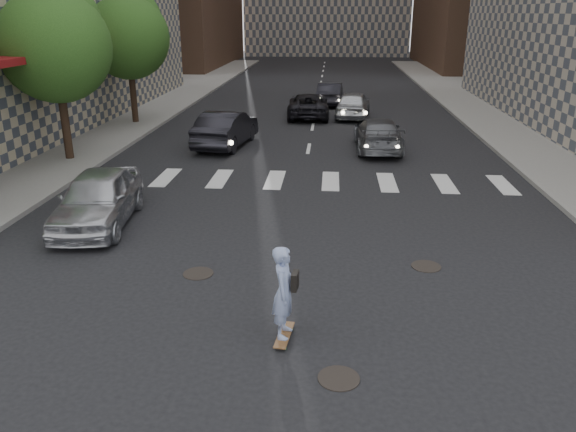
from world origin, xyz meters
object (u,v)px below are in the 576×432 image
traffic_car_a (226,129)px  traffic_car_c (308,105)px  tree_b (57,41)px  traffic_car_e (330,94)px  traffic_car_b (378,134)px  tree_c (129,33)px  traffic_car_d (353,104)px  skateboarder (284,292)px  silver_sedan (98,198)px

traffic_car_a → traffic_car_c: (3.34, 7.60, -0.12)m
traffic_car_c → tree_b: bearing=47.7°
traffic_car_e → traffic_car_b: bearing=102.7°
tree_c → traffic_car_e: (10.30, 7.50, -3.94)m
traffic_car_d → tree_b: bearing=49.2°
tree_c → traffic_car_c: tree_c is taller
skateboarder → traffic_car_d: skateboarder is taller
traffic_car_e → skateboarder: bearing=91.7°
traffic_car_e → traffic_car_d: bearing=108.8°
traffic_car_e → traffic_car_c: bearing=78.9°
traffic_car_b → traffic_car_c: size_ratio=0.99×
tree_b → traffic_car_c: tree_b is taller
tree_c → traffic_car_d: tree_c is taller
traffic_car_a → traffic_car_c: size_ratio=0.99×
traffic_car_a → traffic_car_e: 13.20m
skateboarder → traffic_car_b: 15.63m
tree_c → traffic_car_e: bearing=36.1°
traffic_car_a → traffic_car_d: traffic_car_a is taller
tree_b → skateboarder: tree_b is taller
traffic_car_c → traffic_car_a: bearing=64.4°
silver_sedan → traffic_car_a: size_ratio=0.94×
skateboarder → traffic_car_a: 16.09m
traffic_car_a → traffic_car_e: bearing=-102.2°
tree_b → traffic_car_d: size_ratio=1.49×
skateboarder → traffic_car_d: bearing=91.8°
silver_sedan → traffic_car_b: silver_sedan is taller
silver_sedan → traffic_car_e: (6.34, 22.46, -0.06)m
traffic_car_d → traffic_car_e: (-1.33, 4.69, -0.05)m
tree_b → tree_c: (0.00, 8.00, 0.00)m
tree_b → traffic_car_c: (9.09, 10.70, -3.97)m
silver_sedan → traffic_car_e: bearing=68.2°
traffic_car_d → silver_sedan: bearing=72.9°
traffic_car_a → traffic_car_c: 8.30m
tree_c → traffic_car_d: size_ratio=1.49×
skateboarder → traffic_car_b: size_ratio=0.39×
tree_b → traffic_car_a: 7.59m
silver_sedan → traffic_car_e: silver_sedan is taller
tree_c → traffic_car_a: size_ratio=1.38×
skateboarder → traffic_car_a: bearing=110.6°
skateboarder → silver_sedan: skateboarder is taller
tree_c → traffic_car_d: 12.58m
tree_b → traffic_car_c: bearing=49.7°
silver_sedan → traffic_car_e: size_ratio=1.05×
tree_b → traffic_car_a: bearing=28.3°
traffic_car_c → traffic_car_e: 4.94m
traffic_car_a → tree_c: bearing=-32.5°
traffic_car_a → traffic_car_b: traffic_car_a is taller
tree_b → traffic_car_e: (10.30, 15.50, -3.94)m
skateboarder → silver_sedan: size_ratio=0.41×
tree_c → traffic_car_c: (9.09, 2.70, -3.97)m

